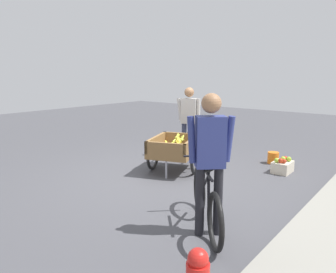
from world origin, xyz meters
name	(u,v)px	position (x,y,z in m)	size (l,w,h in m)	color
ground_plane	(164,177)	(0.00, 0.00, 0.00)	(24.00, 24.00, 0.00)	#47474C
fruit_cart	(174,150)	(-0.40, -0.07, 0.44)	(1.81, 1.29, 0.73)	olive
vendor_person	(189,116)	(-1.47, -0.48, 0.97)	(0.31, 0.53, 1.62)	#333851
bicycle	(206,202)	(1.26, 1.73, 0.35)	(1.25, 1.19, 0.85)	black
cyclist_person	(210,152)	(1.37, 1.83, 1.04)	(0.38, 0.44, 1.71)	black
dog	(186,137)	(-2.35, -1.16, 0.27)	(0.66, 0.27, 0.40)	#4C3823
plastic_bucket	(273,158)	(-2.20, 1.26, 0.13)	(0.24, 0.24, 0.25)	orange
apple_crate	(283,166)	(-1.67, 1.65, 0.13)	(0.44, 0.32, 0.32)	beige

